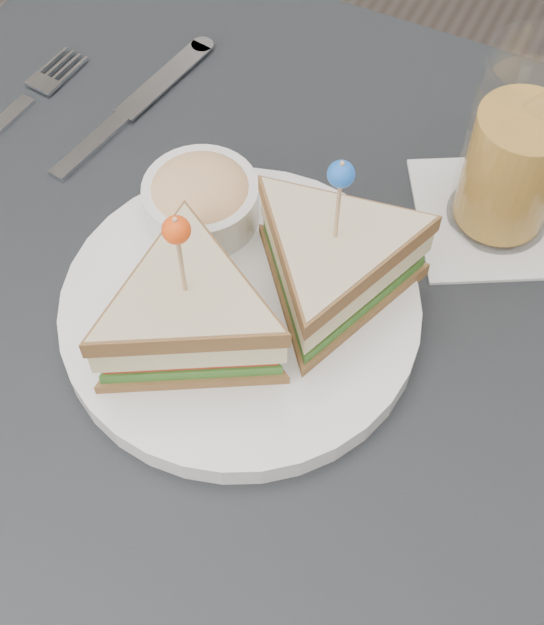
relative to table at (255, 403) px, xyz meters
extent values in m
plane|color=#3F3833|center=(0.00, 0.00, -0.67)|extent=(3.50, 3.50, 0.00)
cube|color=black|center=(0.00, 0.00, 0.06)|extent=(0.80, 0.80, 0.03)
cylinder|color=black|center=(-0.35, 0.35, -0.31)|extent=(0.04, 0.04, 0.72)
cylinder|color=white|center=(-0.02, 0.02, 0.08)|extent=(0.27, 0.27, 0.02)
cylinder|color=white|center=(-0.02, 0.02, 0.09)|extent=(0.27, 0.27, 0.00)
cylinder|color=tan|center=(-0.04, -0.02, 0.19)|extent=(0.00, 0.00, 0.08)
sphere|color=#F3460F|center=(-0.04, -0.02, 0.22)|extent=(0.02, 0.02, 0.02)
cylinder|color=tan|center=(0.03, 0.06, 0.19)|extent=(0.00, 0.00, 0.08)
sphere|color=blue|center=(0.03, 0.06, 0.22)|extent=(0.02, 0.02, 0.02)
cylinder|color=white|center=(-0.09, 0.08, 0.11)|extent=(0.09, 0.09, 0.04)
ellipsoid|color=#E0B772|center=(-0.09, 0.08, 0.13)|extent=(0.08, 0.08, 0.04)
cube|color=silver|center=(-0.30, 0.17, 0.08)|extent=(0.03, 0.02, 0.00)
cube|color=#B5B7C0|center=(-0.22, 0.13, 0.08)|extent=(0.03, 0.10, 0.01)
cube|color=#B5B7C0|center=(-0.20, 0.22, 0.08)|extent=(0.04, 0.12, 0.00)
cylinder|color=#B5B7C0|center=(-0.19, 0.28, 0.08)|extent=(0.02, 0.02, 0.00)
cube|color=silver|center=(0.12, 0.20, 0.08)|extent=(0.17, 0.17, 0.00)
cylinder|color=#B48032|center=(0.12, 0.20, 0.13)|extent=(0.10, 0.10, 0.10)
cylinder|color=white|center=(0.12, 0.20, 0.16)|extent=(0.11, 0.11, 0.16)
cube|color=white|center=(0.12, 0.21, 0.18)|extent=(0.03, 0.03, 0.02)
cube|color=white|center=(0.11, 0.19, 0.18)|extent=(0.02, 0.02, 0.02)
camera|label=1|loc=(0.15, -0.28, 0.62)|focal=50.00mm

